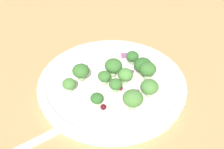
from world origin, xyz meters
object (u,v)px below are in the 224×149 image
at_px(broccoli_floret_0, 97,99).
at_px(broccoli_floret_1, 132,57).
at_px(broccoli_floret_2, 69,84).
at_px(fork, 35,141).
at_px(plate, 112,83).

xyz_separation_m(broccoli_floret_0, broccoli_floret_1, (-0.07, -0.08, 0.01)).
distance_m(broccoli_floret_2, fork, 0.10).
distance_m(plate, fork, 0.16).
xyz_separation_m(plate, fork, (0.12, 0.09, -0.01)).
bearing_deg(plate, fork, 37.32).
xyz_separation_m(plate, broccoli_floret_1, (-0.04, -0.03, 0.02)).
bearing_deg(broccoli_floret_0, fork, 25.78).
distance_m(plate, broccoli_floret_0, 0.06).
xyz_separation_m(broccoli_floret_2, fork, (0.05, 0.08, -0.03)).
bearing_deg(plate, broccoli_floret_2, 11.11).
distance_m(plate, broccoli_floret_2, 0.07).
relative_size(plate, broccoli_floret_2, 11.42).
relative_size(broccoli_floret_1, broccoli_floret_2, 1.03).
height_order(plate, fork, plate).
bearing_deg(broccoli_floret_1, fork, 38.04).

